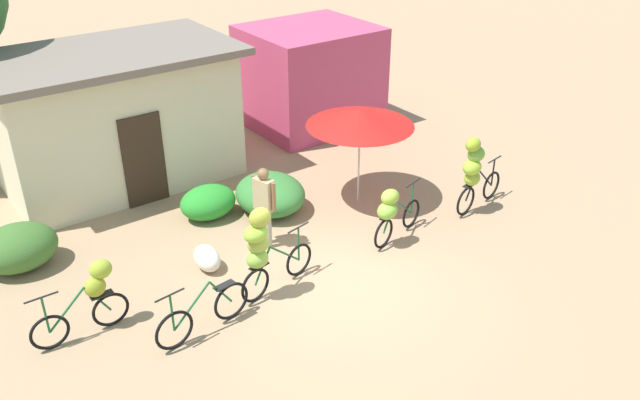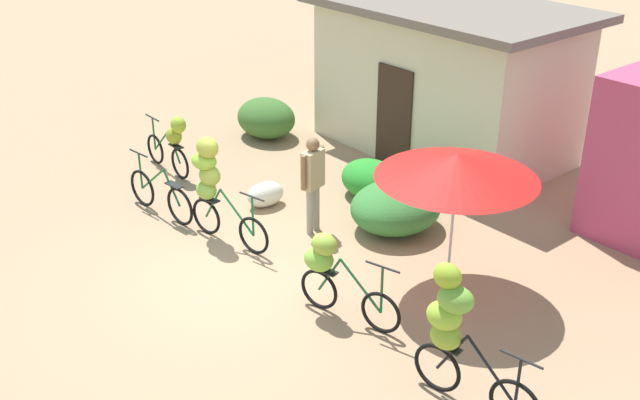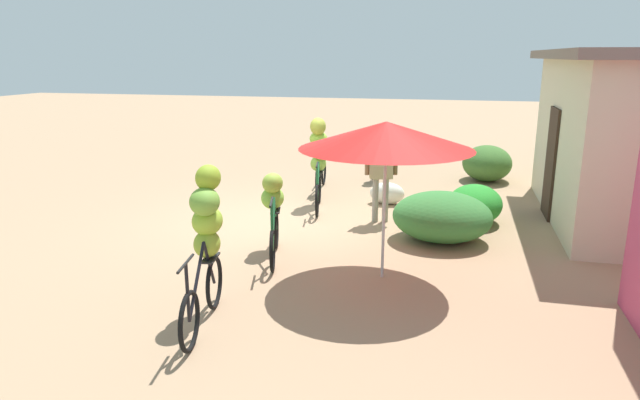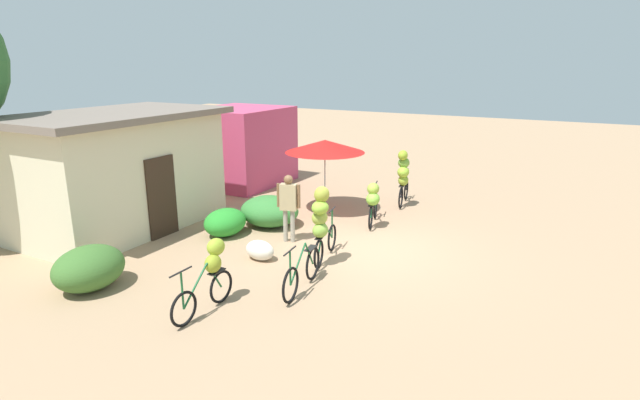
{
  "view_description": "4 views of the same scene",
  "coord_description": "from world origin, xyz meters",
  "px_view_note": "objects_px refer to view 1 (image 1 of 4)",
  "views": [
    {
      "loc": [
        -5.9,
        -7.66,
        6.9
      ],
      "look_at": [
        0.54,
        1.21,
        0.94
      ],
      "focal_mm": 37.18,
      "sensor_mm": 36.0,
      "label": 1
    },
    {
      "loc": [
        8.22,
        -5.33,
        5.96
      ],
      "look_at": [
        0.74,
        0.94,
        1.23
      ],
      "focal_mm": 42.65,
      "sensor_mm": 36.0,
      "label": 2
    },
    {
      "loc": [
        9.29,
        2.99,
        2.9
      ],
      "look_at": [
        1.22,
        1.01,
        0.76
      ],
      "focal_mm": 31.44,
      "sensor_mm": 36.0,
      "label": 3
    },
    {
      "loc": [
        -10.07,
        -4.34,
        4.24
      ],
      "look_at": [
        0.02,
        1.09,
        1.03
      ],
      "focal_mm": 28.09,
      "sensor_mm": 36.0,
      "label": 4
    }
  ],
  "objects_px": {
    "bicycle_rightmost": "(475,169)",
    "produce_sack": "(207,258)",
    "market_umbrella": "(360,117)",
    "bicycle_center_loaded": "(262,245)",
    "building_low": "(116,117)",
    "person_vendor": "(264,199)",
    "bicycle_near_pile": "(203,314)",
    "bicycle_leftmost": "(91,295)",
    "shop_pink": "(310,77)",
    "bicycle_by_shop": "(392,210)"
  },
  "relations": [
    {
      "from": "bicycle_center_loaded",
      "to": "bicycle_by_shop",
      "type": "relative_size",
      "value": 1.13
    },
    {
      "from": "bicycle_center_loaded",
      "to": "produce_sack",
      "type": "relative_size",
      "value": 2.48
    },
    {
      "from": "produce_sack",
      "to": "person_vendor",
      "type": "relative_size",
      "value": 0.42
    },
    {
      "from": "bicycle_leftmost",
      "to": "market_umbrella",
      "type": "bearing_deg",
      "value": 8.83
    },
    {
      "from": "person_vendor",
      "to": "bicycle_near_pile",
      "type": "bearing_deg",
      "value": -143.06
    },
    {
      "from": "bicycle_leftmost",
      "to": "bicycle_rightmost",
      "type": "height_order",
      "value": "bicycle_rightmost"
    },
    {
      "from": "bicycle_near_pile",
      "to": "bicycle_center_loaded",
      "type": "distance_m",
      "value": 1.46
    },
    {
      "from": "bicycle_leftmost",
      "to": "person_vendor",
      "type": "xyz_separation_m",
      "value": [
        3.52,
        0.56,
        0.31
      ]
    },
    {
      "from": "person_vendor",
      "to": "shop_pink",
      "type": "bearing_deg",
      "value": 47.11
    },
    {
      "from": "bicycle_near_pile",
      "to": "person_vendor",
      "type": "bearing_deg",
      "value": 36.94
    },
    {
      "from": "shop_pink",
      "to": "bicycle_rightmost",
      "type": "relative_size",
      "value": 1.85
    },
    {
      "from": "person_vendor",
      "to": "bicycle_leftmost",
      "type": "bearing_deg",
      "value": -170.96
    },
    {
      "from": "market_umbrella",
      "to": "bicycle_rightmost",
      "type": "xyz_separation_m",
      "value": [
        1.6,
        -1.79,
        -0.92
      ]
    },
    {
      "from": "bicycle_near_pile",
      "to": "bicycle_by_shop",
      "type": "xyz_separation_m",
      "value": [
        4.15,
        0.27,
        0.36
      ]
    },
    {
      "from": "shop_pink",
      "to": "bicycle_by_shop",
      "type": "distance_m",
      "value": 6.48
    },
    {
      "from": "building_low",
      "to": "bicycle_near_pile",
      "type": "height_order",
      "value": "building_low"
    },
    {
      "from": "bicycle_rightmost",
      "to": "person_vendor",
      "type": "relative_size",
      "value": 1.05
    },
    {
      "from": "bicycle_near_pile",
      "to": "produce_sack",
      "type": "relative_size",
      "value": 2.47
    },
    {
      "from": "bicycle_leftmost",
      "to": "bicycle_near_pile",
      "type": "bearing_deg",
      "value": -37.67
    },
    {
      "from": "shop_pink",
      "to": "produce_sack",
      "type": "bearing_deg",
      "value": -140.06
    },
    {
      "from": "market_umbrella",
      "to": "produce_sack",
      "type": "xyz_separation_m",
      "value": [
        -3.87,
        -0.42,
        -1.7
      ]
    },
    {
      "from": "bicycle_by_shop",
      "to": "produce_sack",
      "type": "height_order",
      "value": "bicycle_by_shop"
    },
    {
      "from": "bicycle_near_pile",
      "to": "bicycle_rightmost",
      "type": "relative_size",
      "value": 1.0
    },
    {
      "from": "shop_pink",
      "to": "bicycle_leftmost",
      "type": "distance_m",
      "value": 9.46
    },
    {
      "from": "bicycle_by_shop",
      "to": "person_vendor",
      "type": "distance_m",
      "value": 2.42
    },
    {
      "from": "bicycle_leftmost",
      "to": "bicycle_center_loaded",
      "type": "distance_m",
      "value": 2.78
    },
    {
      "from": "bicycle_near_pile",
      "to": "bicycle_center_loaded",
      "type": "xyz_separation_m",
      "value": [
        1.28,
        0.26,
        0.66
      ]
    },
    {
      "from": "market_umbrella",
      "to": "person_vendor",
      "type": "bearing_deg",
      "value": -171.46
    },
    {
      "from": "market_umbrella",
      "to": "bicycle_rightmost",
      "type": "bearing_deg",
      "value": -48.23
    },
    {
      "from": "building_low",
      "to": "person_vendor",
      "type": "xyz_separation_m",
      "value": [
        1.13,
        -4.37,
        -0.51
      ]
    },
    {
      "from": "bicycle_by_shop",
      "to": "produce_sack",
      "type": "distance_m",
      "value": 3.56
    },
    {
      "from": "shop_pink",
      "to": "person_vendor",
      "type": "height_order",
      "value": "shop_pink"
    },
    {
      "from": "produce_sack",
      "to": "bicycle_by_shop",
      "type": "bearing_deg",
      "value": -21.81
    },
    {
      "from": "bicycle_rightmost",
      "to": "produce_sack",
      "type": "distance_m",
      "value": 5.69
    },
    {
      "from": "building_low",
      "to": "bicycle_center_loaded",
      "type": "height_order",
      "value": "building_low"
    },
    {
      "from": "market_umbrella",
      "to": "building_low",
      "type": "bearing_deg",
      "value": 133.02
    },
    {
      "from": "shop_pink",
      "to": "market_umbrella",
      "type": "height_order",
      "value": "shop_pink"
    },
    {
      "from": "bicycle_center_loaded",
      "to": "produce_sack",
      "type": "distance_m",
      "value": 1.6
    },
    {
      "from": "produce_sack",
      "to": "person_vendor",
      "type": "xyz_separation_m",
      "value": [
        1.28,
        0.03,
        0.79
      ]
    },
    {
      "from": "building_low",
      "to": "shop_pink",
      "type": "height_order",
      "value": "building_low"
    },
    {
      "from": "shop_pink",
      "to": "bicycle_leftmost",
      "type": "xyz_separation_m",
      "value": [
        -7.86,
        -5.23,
        -0.63
      ]
    },
    {
      "from": "market_umbrella",
      "to": "bicycle_center_loaded",
      "type": "height_order",
      "value": "market_umbrella"
    },
    {
      "from": "bicycle_by_shop",
      "to": "person_vendor",
      "type": "xyz_separation_m",
      "value": [
        -1.99,
        1.34,
        0.29
      ]
    },
    {
      "from": "shop_pink",
      "to": "bicycle_rightmost",
      "type": "bearing_deg",
      "value": -91.45
    },
    {
      "from": "produce_sack",
      "to": "bicycle_rightmost",
      "type": "bearing_deg",
      "value": -14.02
    },
    {
      "from": "building_low",
      "to": "bicycle_rightmost",
      "type": "bearing_deg",
      "value": -47.36
    },
    {
      "from": "shop_pink",
      "to": "produce_sack",
      "type": "distance_m",
      "value": 7.41
    },
    {
      "from": "bicycle_near_pile",
      "to": "bicycle_by_shop",
      "type": "height_order",
      "value": "bicycle_by_shop"
    },
    {
      "from": "shop_pink",
      "to": "produce_sack",
      "type": "relative_size",
      "value": 4.57
    },
    {
      "from": "bicycle_near_pile",
      "to": "person_vendor",
      "type": "height_order",
      "value": "person_vendor"
    }
  ]
}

